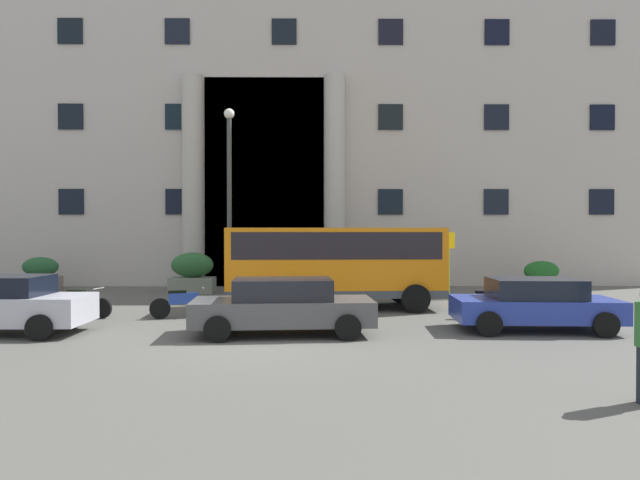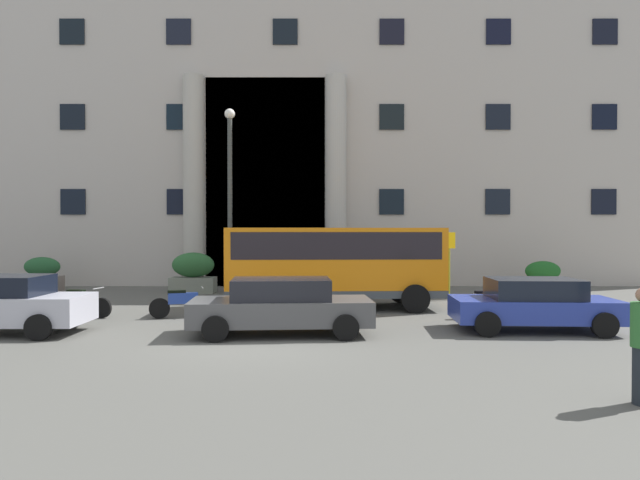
{
  "view_description": "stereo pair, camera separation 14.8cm",
  "coord_description": "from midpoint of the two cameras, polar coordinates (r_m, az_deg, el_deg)",
  "views": [
    {
      "loc": [
        1.47,
        -13.11,
        2.54
      ],
      "look_at": [
        1.62,
        6.36,
        2.26
      ],
      "focal_mm": 31.4,
      "sensor_mm": 36.0,
      "label": 1
    },
    {
      "loc": [
        1.62,
        -13.11,
        2.54
      ],
      "look_at": [
        1.62,
        6.36,
        2.26
      ],
      "focal_mm": 31.4,
      "sensor_mm": 36.0,
      "label": 2
    }
  ],
  "objects": [
    {
      "name": "ground_plane",
      "position": [
        13.45,
        -6.69,
        -10.32
      ],
      "size": [
        80.0,
        64.0,
        0.12
      ],
      "primitive_type": "cube",
      "color": "#52514C"
    },
    {
      "name": "office_building_facade",
      "position": [
        31.29,
        -2.9,
        12.67
      ],
      "size": [
        37.14,
        9.74,
        17.94
      ],
      "color": "#B2AAA0",
      "rests_on": "ground_plane"
    },
    {
      "name": "orange_minibus",
      "position": [
        18.64,
        1.74,
        -2.05
      ],
      "size": [
        7.1,
        2.97,
        2.67
      ],
      "rotation": [
        0.0,
        0.0,
        0.04
      ],
      "color": "orange",
      "rests_on": "ground_plane"
    },
    {
      "name": "bus_stop_sign",
      "position": [
        21.29,
        13.22,
        -1.81
      ],
      "size": [
        0.44,
        0.08,
        2.53
      ],
      "color": "olive",
      "rests_on": "ground_plane"
    },
    {
      "name": "hedge_planter_entrance_left",
      "position": [
        23.72,
        7.96,
        -3.76
      ],
      "size": [
        2.17,
        0.72,
        1.34
      ],
      "color": "slate",
      "rests_on": "ground_plane"
    },
    {
      "name": "hedge_planter_far_west",
      "position": [
        26.76,
        -26.31,
        -3.19
      ],
      "size": [
        1.61,
        0.76,
        1.47
      ],
      "color": "gray",
      "rests_on": "ground_plane"
    },
    {
      "name": "hedge_planter_far_east",
      "position": [
        25.28,
        21.92,
        -3.55
      ],
      "size": [
        1.55,
        0.73,
        1.32
      ],
      "color": "gray",
      "rests_on": "ground_plane"
    },
    {
      "name": "hedge_planter_east",
      "position": [
        23.98,
        -12.63,
        -3.33
      ],
      "size": [
        1.84,
        0.98,
        1.68
      ],
      "color": "gray",
      "rests_on": "ground_plane"
    },
    {
      "name": "parked_coupe_end",
      "position": [
        15.44,
        21.19,
        -6.09
      ],
      "size": [
        4.15,
        2.2,
        1.34
      ],
      "rotation": [
        0.0,
        0.0,
        -0.06
      ],
      "color": "#263999",
      "rests_on": "ground_plane"
    },
    {
      "name": "parked_estate_mid",
      "position": [
        13.95,
        -3.67,
        -6.69
      ],
      "size": [
        4.54,
        2.24,
        1.39
      ],
      "rotation": [
        0.0,
        0.0,
        0.07
      ],
      "color": "#4A4A4B",
      "rests_on": "ground_plane"
    },
    {
      "name": "motorcycle_near_kerb",
      "position": [
        17.1,
        -13.68,
        -6.2
      ],
      "size": [
        1.9,
        0.74,
        0.89
      ],
      "rotation": [
        0.0,
        0.0,
        0.27
      ],
      "color": "black",
      "rests_on": "ground_plane"
    },
    {
      "name": "motorcycle_far_end",
      "position": [
        18.11,
        -23.03,
        -5.85
      ],
      "size": [
        1.91,
        0.62,
        0.89
      ],
      "rotation": [
        0.0,
        0.0,
        -0.19
      ],
      "color": "black",
      "rests_on": "ground_plane"
    },
    {
      "name": "scooter_by_planter",
      "position": [
        17.16,
        17.05,
        -6.17
      ],
      "size": [
        2.04,
        0.55,
        0.89
      ],
      "rotation": [
        0.0,
        0.0,
        0.03
      ],
      "color": "black",
      "rests_on": "ground_plane"
    },
    {
      "name": "lamppost_plaza_centre",
      "position": [
        22.09,
        -8.98,
        5.34
      ],
      "size": [
        0.4,
        0.4,
        7.33
      ],
      "color": "#3A3F3C",
      "rests_on": "ground_plane"
    }
  ]
}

